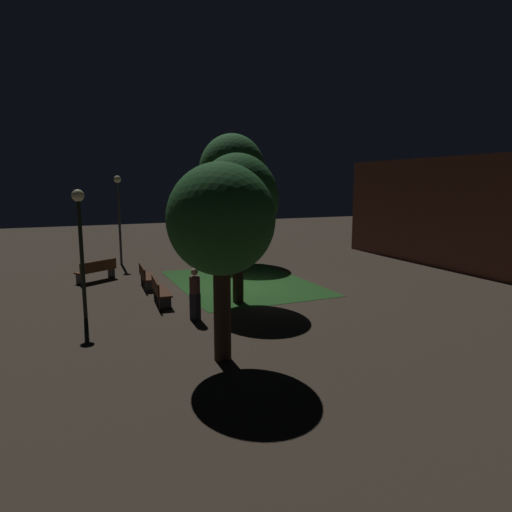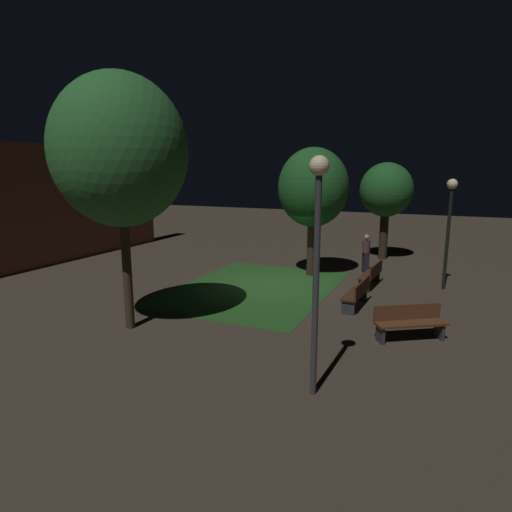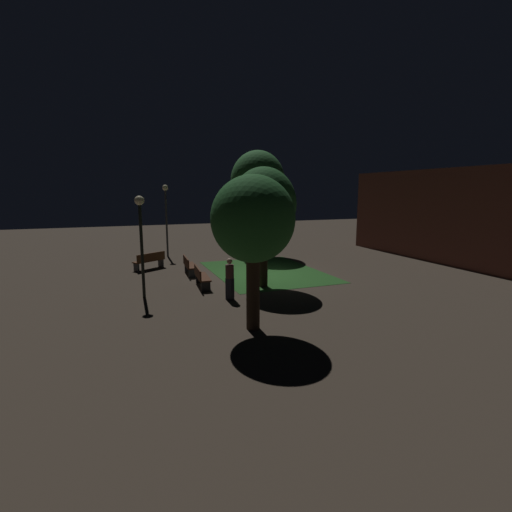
{
  "view_description": "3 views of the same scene",
  "coord_description": "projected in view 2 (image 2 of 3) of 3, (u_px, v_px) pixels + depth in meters",
  "views": [
    {
      "loc": [
        16.22,
        -6.34,
        4.12
      ],
      "look_at": [
        0.81,
        0.41,
        1.35
      ],
      "focal_mm": 31.12,
      "sensor_mm": 36.0,
      "label": 1
    },
    {
      "loc": [
        -14.37,
        -5.78,
        4.22
      ],
      "look_at": [
        -0.34,
        0.48,
        1.14
      ],
      "focal_mm": 30.06,
      "sensor_mm": 36.0,
      "label": 2
    },
    {
      "loc": [
        17.0,
        -6.87,
        4.13
      ],
      "look_at": [
        -0.39,
        -0.23,
        0.89
      ],
      "focal_mm": 26.45,
      "sensor_mm": 36.0,
      "label": 3
    }
  ],
  "objects": [
    {
      "name": "ground_plane",
      "position": [
        271.0,
        285.0,
        16.01
      ],
      "size": [
        60.0,
        60.0,
        0.0
      ],
      "primitive_type": "plane",
      "color": "#3D3328"
    },
    {
      "name": "lamp_post_path_center",
      "position": [
        317.0,
        237.0,
        7.65
      ],
      "size": [
        0.36,
        0.36,
        4.48
      ],
      "color": "#333338",
      "rests_on": "ground"
    },
    {
      "name": "grass_lawn",
      "position": [
        255.0,
        288.0,
        15.62
      ],
      "size": [
        7.36,
        5.31,
        0.01
      ],
      "primitive_type": "cube",
      "color": "#23511E",
      "rests_on": "ground"
    },
    {
      "name": "tree_right_canopy",
      "position": [
        313.0,
        188.0,
        16.92
      ],
      "size": [
        2.78,
        2.78,
        5.12
      ],
      "color": "#2D2116",
      "rests_on": "ground"
    },
    {
      "name": "bench_lawn_edge",
      "position": [
        358.0,
        293.0,
        13.33
      ],
      "size": [
        1.82,
        0.57,
        0.88
      ],
      "color": "#422314",
      "rests_on": "ground"
    },
    {
      "name": "tree_back_right",
      "position": [
        386.0,
        191.0,
        20.23
      ],
      "size": [
        2.46,
        2.46,
        4.6
      ],
      "color": "#2D2116",
      "rests_on": "ground"
    },
    {
      "name": "tree_lawn_side",
      "position": [
        120.0,
        151.0,
        10.8
      ],
      "size": [
        3.43,
        3.43,
        6.63
      ],
      "color": "#38281C",
      "rests_on": "ground"
    },
    {
      "name": "pedestrian",
      "position": [
        366.0,
        252.0,
        17.92
      ],
      "size": [
        0.34,
        0.32,
        1.61
      ],
      "color": "black",
      "rests_on": "ground"
    },
    {
      "name": "bench_back_row",
      "position": [
        409.0,
        321.0,
        10.81
      ],
      "size": [
        1.38,
        1.77,
        0.88
      ],
      "color": "#512D19",
      "rests_on": "ground"
    },
    {
      "name": "lamp_post_near_wall",
      "position": [
        450.0,
        214.0,
        15.01
      ],
      "size": [
        0.36,
        0.36,
        3.94
      ],
      "color": "black",
      "rests_on": "ground"
    },
    {
      "name": "bench_front_right",
      "position": [
        372.0,
        274.0,
        15.74
      ],
      "size": [
        1.83,
        0.61,
        0.88
      ],
      "color": "#422314",
      "rests_on": "ground"
    },
    {
      "name": "building_wall_backdrop",
      "position": [
        54.0,
        205.0,
        19.68
      ],
      "size": [
        13.44,
        0.8,
        5.36
      ],
      "primitive_type": "cube",
      "color": "brown",
      "rests_on": "ground"
    }
  ]
}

